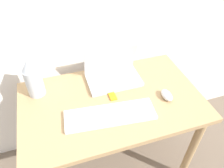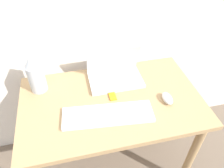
{
  "view_description": "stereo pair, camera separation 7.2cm",
  "coord_description": "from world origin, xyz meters",
  "px_view_note": "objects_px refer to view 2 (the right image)",
  "views": [
    {
      "loc": [
        -0.26,
        -0.51,
        1.6
      ],
      "look_at": [
        0.01,
        0.33,
        0.81
      ],
      "focal_mm": 35.0,
      "sensor_mm": 36.0,
      "label": 1
    },
    {
      "loc": [
        -0.19,
        -0.53,
        1.6
      ],
      "look_at": [
        0.01,
        0.33,
        0.81
      ],
      "focal_mm": 35.0,
      "sensor_mm": 36.0,
      "label": 2
    }
  ],
  "objects_px": {
    "keyboard": "(108,115)",
    "mouse": "(167,98)",
    "mp3_player": "(112,96)",
    "laptop": "(115,73)",
    "vase": "(35,73)"
  },
  "relations": [
    {
      "from": "mouse",
      "to": "mp3_player",
      "type": "bearing_deg",
      "value": 161.07
    },
    {
      "from": "mp3_player",
      "to": "vase",
      "type": "bearing_deg",
      "value": 158.44
    },
    {
      "from": "laptop",
      "to": "mp3_player",
      "type": "bearing_deg",
      "value": -107.75
    },
    {
      "from": "mouse",
      "to": "vase",
      "type": "xyz_separation_m",
      "value": [
        -0.7,
        0.26,
        0.1
      ]
    },
    {
      "from": "laptop",
      "to": "vase",
      "type": "distance_m",
      "value": 0.46
    },
    {
      "from": "mouse",
      "to": "vase",
      "type": "height_order",
      "value": "vase"
    },
    {
      "from": "laptop",
      "to": "mp3_player",
      "type": "distance_m",
      "value": 0.17
    },
    {
      "from": "vase",
      "to": "mp3_player",
      "type": "xyz_separation_m",
      "value": [
        0.41,
        -0.16,
        -0.12
      ]
    },
    {
      "from": "laptop",
      "to": "mouse",
      "type": "distance_m",
      "value": 0.35
    },
    {
      "from": "laptop",
      "to": "keyboard",
      "type": "height_order",
      "value": "laptop"
    },
    {
      "from": "laptop",
      "to": "mp3_player",
      "type": "xyz_separation_m",
      "value": [
        -0.05,
        -0.15,
        -0.04
      ]
    },
    {
      "from": "laptop",
      "to": "mp3_player",
      "type": "relative_size",
      "value": 4.99
    },
    {
      "from": "keyboard",
      "to": "mouse",
      "type": "relative_size",
      "value": 5.11
    },
    {
      "from": "keyboard",
      "to": "mouse",
      "type": "bearing_deg",
      "value": 5.48
    },
    {
      "from": "vase",
      "to": "mp3_player",
      "type": "relative_size",
      "value": 3.81
    }
  ]
}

